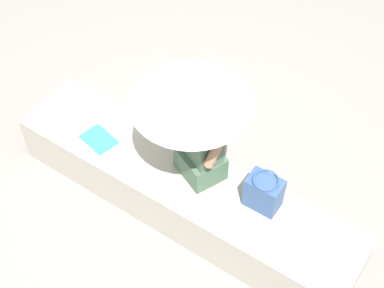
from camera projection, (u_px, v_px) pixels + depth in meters
The scene contains 6 objects.
ground_plane at pixel (184, 207), 4.69m from camera, with size 14.00×14.00×0.00m, color gray.
stone_bench at pixel (184, 192), 4.53m from camera, with size 2.91×0.63×0.44m, color #A8A093.
person_seated at pixel (201, 139), 4.09m from camera, with size 0.51×0.39×0.90m.
parasol at pixel (192, 92), 3.69m from camera, with size 0.84×0.84×1.01m.
handbag_black at pixel (264, 192), 4.08m from camera, with size 0.26×0.19×0.30m.
magazine at pixel (99, 139), 4.59m from camera, with size 0.28×0.20×0.01m, color #339ED1.
Camera 1 is at (1.53, -2.15, 3.92)m, focal length 53.18 mm.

